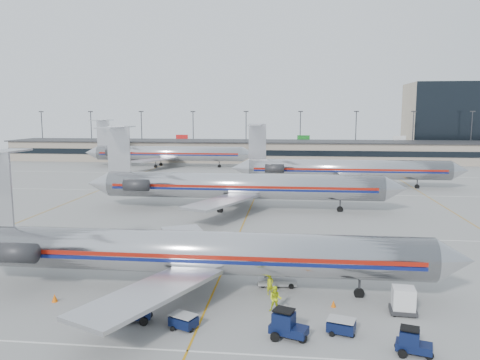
# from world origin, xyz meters

# --- Properties ---
(ground) EXTENTS (260.00, 260.00, 0.00)m
(ground) POSITION_xyz_m (0.00, 0.00, 0.00)
(ground) COLOR gray
(ground) RESTS_ON ground
(apron_markings) EXTENTS (160.00, 0.15, 0.02)m
(apron_markings) POSITION_xyz_m (0.00, 10.00, 0.01)
(apron_markings) COLOR silver
(apron_markings) RESTS_ON ground
(terminal) EXTENTS (162.00, 17.00, 6.25)m
(terminal) POSITION_xyz_m (0.00, 97.97, 3.16)
(terminal) COLOR gray
(terminal) RESTS_ON ground
(light_mast_row) EXTENTS (163.60, 0.40, 15.28)m
(light_mast_row) POSITION_xyz_m (0.00, 112.00, 8.58)
(light_mast_row) COLOR #38383D
(light_mast_row) RESTS_ON ground
(distant_building) EXTENTS (30.00, 20.00, 25.00)m
(distant_building) POSITION_xyz_m (62.00, 128.00, 12.50)
(distant_building) COLOR tan
(distant_building) RESTS_ON ground
(jet_foreground) EXTENTS (43.54, 25.64, 11.40)m
(jet_foreground) POSITION_xyz_m (-2.29, -8.20, 3.31)
(jet_foreground) COLOR silver
(jet_foreground) RESTS_ON ground
(jet_second_row) EXTENTS (48.37, 28.48, 12.66)m
(jet_second_row) POSITION_xyz_m (-2.04, 24.73, 3.67)
(jet_second_row) COLOR silver
(jet_second_row) RESTS_ON ground
(jet_third_row) EXTENTS (45.77, 28.15, 12.52)m
(jet_third_row) POSITION_xyz_m (16.30, 48.61, 3.63)
(jet_third_row) COLOR silver
(jet_third_row) RESTS_ON ground
(jet_back_row) EXTENTS (47.30, 29.10, 12.93)m
(jet_back_row) POSITION_xyz_m (-27.85, 79.65, 3.76)
(jet_back_row) COLOR silver
(jet_back_row) RESTS_ON ground
(tug_left) EXTENTS (2.54, 1.61, 1.92)m
(tug_left) POSITION_xyz_m (-4.73, -14.40, 0.87)
(tug_left) COLOR #091233
(tug_left) RESTS_ON ground
(tug_center) EXTENTS (2.67, 1.96, 1.95)m
(tug_center) POSITION_xyz_m (6.01, -15.67, 0.89)
(tug_center) COLOR #091233
(tug_center) RESTS_ON ground
(tug_right) EXTENTS (2.30, 1.59, 1.71)m
(tug_right) POSITION_xyz_m (13.52, -16.94, 0.78)
(tug_right) COLOR #091233
(tug_right) RESTS_ON ground
(cart_inner) EXTENTS (2.07, 1.80, 0.98)m
(cart_inner) POSITION_xyz_m (-0.93, -15.01, 0.52)
(cart_inner) COLOR #091233
(cart_inner) RESTS_ON ground
(cart_outer) EXTENTS (2.04, 1.67, 1.01)m
(cart_outer) POSITION_xyz_m (9.59, -14.62, 0.54)
(cart_outer) COLOR #091233
(cart_outer) RESTS_ON ground
(uld_container) EXTENTS (1.99, 1.71, 1.96)m
(uld_container) POSITION_xyz_m (14.38, -10.97, 0.99)
(uld_container) COLOR #2D2D30
(uld_container) RESTS_ON ground
(belt_loader) EXTENTS (3.88, 1.40, 2.03)m
(belt_loader) POSITION_xyz_m (5.21, -6.49, 0.54)
(belt_loader) COLOR #9B9B9B
(belt_loader) RESTS_ON ground
(ramp_worker_near) EXTENTS (0.73, 0.68, 1.67)m
(ramp_worker_near) POSITION_xyz_m (4.61, -8.38, 0.83)
(ramp_worker_near) COLOR #B4C212
(ramp_worker_near) RESTS_ON ground
(ramp_worker_far) EXTENTS (0.99, 0.80, 1.93)m
(ramp_worker_far) POSITION_xyz_m (5.15, -11.62, 0.96)
(ramp_worker_far) COLOR #C9DF15
(ramp_worker_far) RESTS_ON ground
(cone_right) EXTENTS (0.40, 0.40, 0.52)m
(cone_right) POSITION_xyz_m (9.47, -10.32, 0.26)
(cone_right) COLOR #E15D07
(cone_right) RESTS_ON ground
(cone_left) EXTENTS (0.55, 0.55, 0.63)m
(cone_left) POSITION_xyz_m (-11.85, -11.68, 0.31)
(cone_left) COLOR #E15D07
(cone_left) RESTS_ON ground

